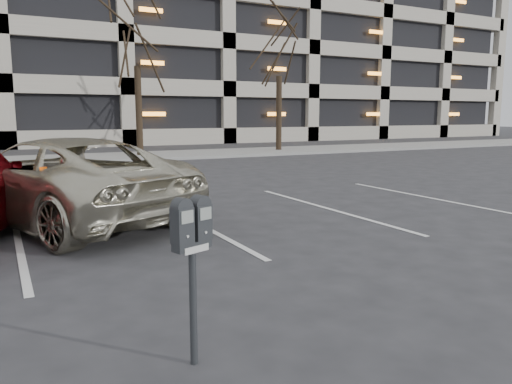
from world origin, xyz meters
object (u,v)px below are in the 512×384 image
Objects in this scene: tree_d at (279,28)px; parking_meter at (192,240)px; suv_silver at (59,180)px; tree_c at (135,8)px.

parking_meter is (-11.38, -18.36, -5.03)m from tree_d.
parking_meter is 5.83m from suv_silver.
tree_d is 1.42× the size of suv_silver.
parking_meter is at bearing -103.42° from tree_c.
parking_meter is at bearing -121.79° from tree_d.
tree_d reaches higher than suv_silver.
tree_d is 17.91m from suv_silver.
tree_d is at bearing 0.00° from tree_c.
tree_c is at bearing -134.01° from suv_silver.
suv_silver is at bearing -110.39° from tree_c.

